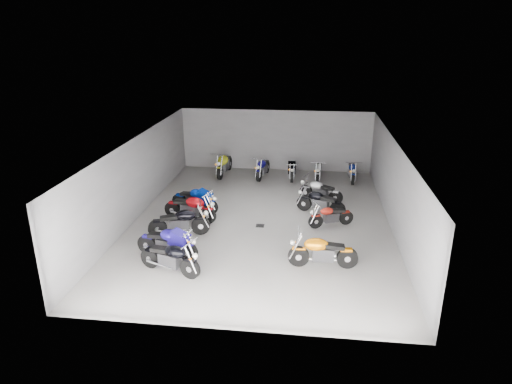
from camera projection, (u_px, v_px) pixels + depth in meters
ground at (261, 221)px, 18.12m from camera, size 14.00×14.00×0.00m
wall_back at (276, 140)px, 24.10m from camera, size 10.00×0.10×3.20m
wall_left at (137, 178)px, 18.13m from camera, size 0.10×14.00×3.20m
wall_right at (395, 188)px, 17.01m from camera, size 0.10×14.00×3.20m
ceiling at (262, 142)px, 17.02m from camera, size 10.00×14.00×0.04m
drain_grate at (260, 226)px, 17.65m from camera, size 0.32×0.32×0.01m
motorcycle_left_a at (170, 258)px, 14.10m from camera, size 2.10×0.88×0.96m
motorcycle_left_b at (168, 243)px, 15.05m from camera, size 2.21×0.70×0.98m
motorcycle_left_c at (180, 222)px, 16.64m from camera, size 2.20×0.77×0.99m
motorcycle_left_d at (190, 208)px, 17.94m from camera, size 2.22×0.74×0.99m
motorcycle_left_e at (195, 200)px, 18.84m from camera, size 2.10×0.82×0.95m
motorcycle_right_b at (322, 252)px, 14.46m from camera, size 2.23×0.46×0.98m
motorcycle_right_d at (331, 216)px, 17.46m from camera, size 1.74×0.85×0.81m
motorcycle_right_e at (320, 202)px, 18.65m from camera, size 2.00×0.86×0.92m
motorcycle_right_f at (320, 191)px, 19.98m from camera, size 1.92×0.87×0.88m
motorcycle_back_b at (224, 164)px, 23.53m from camera, size 0.53×2.41×1.06m
motorcycle_back_c at (263, 168)px, 23.17m from camera, size 0.55×2.13×0.94m
motorcycle_back_d at (292, 169)px, 23.03m from camera, size 0.43×2.05×0.90m
motorcycle_back_e at (318, 171)px, 22.84m from camera, size 0.41×1.98×0.87m
motorcycle_back_f at (352, 171)px, 22.71m from camera, size 0.40×2.05×0.90m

